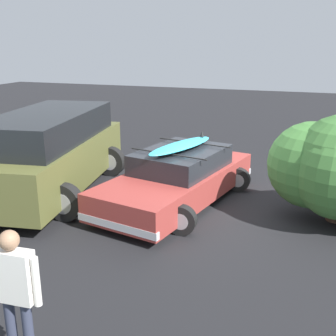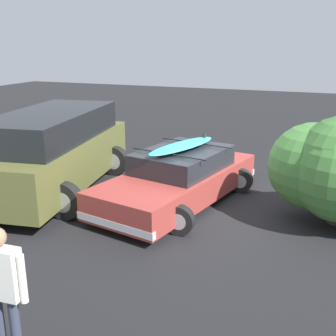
{
  "view_description": "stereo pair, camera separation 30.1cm",
  "coord_description": "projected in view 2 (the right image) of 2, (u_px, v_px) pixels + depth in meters",
  "views": [
    {
      "loc": [
        -1.96,
        8.41,
        3.39
      ],
      "look_at": [
        0.67,
        0.83,
        0.95
      ],
      "focal_mm": 45.0,
      "sensor_mm": 36.0,
      "label": 1
    },
    {
      "loc": [
        -2.24,
        8.31,
        3.39
      ],
      "look_at": [
        0.67,
        0.83,
        0.95
      ],
      "focal_mm": 45.0,
      "sensor_mm": 36.0,
      "label": 2
    }
  ],
  "objects": [
    {
      "name": "sedan_car",
      "position": [
        179.0,
        178.0,
        9.08
      ],
      "size": [
        2.82,
        4.61,
        1.43
      ],
      "color": "#9E3833",
      "rests_on": "ground"
    },
    {
      "name": "suv_car",
      "position": [
        53.0,
        151.0,
        9.66
      ],
      "size": [
        3.11,
        5.22,
        1.87
      ],
      "color": "brown",
      "rests_on": "ground"
    },
    {
      "name": "person_bystander",
      "position": [
        2.0,
        283.0,
        4.43
      ],
      "size": [
        0.61,
        0.21,
        1.57
      ],
      "color": "#33384C",
      "rests_on": "ground"
    },
    {
      "name": "ground_plane",
      "position": [
        210.0,
        203.0,
        9.18
      ],
      "size": [
        44.0,
        44.0,
        0.02
      ],
      "primitive_type": "cube",
      "color": "black",
      "rests_on": "ground"
    }
  ]
}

